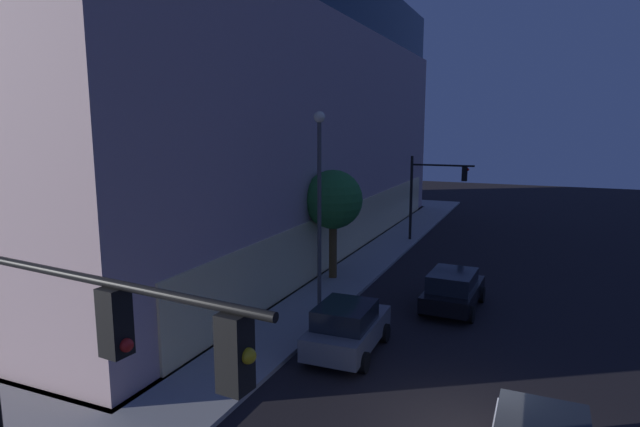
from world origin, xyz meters
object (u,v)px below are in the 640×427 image
at_px(traffic_light_far_corner, 432,186).
at_px(car_grey, 347,327).
at_px(sidewalk_tree, 333,200).
at_px(street_lamp_sidewalk, 319,189).
at_px(traffic_light_near_corner, 74,361).
at_px(car_black, 453,289).
at_px(modern_building, 179,114).

height_order(traffic_light_far_corner, car_grey, traffic_light_far_corner).
relative_size(traffic_light_far_corner, sidewalk_tree, 1.03).
distance_m(street_lamp_sidewalk, car_grey, 5.51).
xyz_separation_m(street_lamp_sidewalk, car_grey, (-2.72, -2.18, -4.27)).
relative_size(traffic_light_near_corner, car_grey, 1.45).
bearing_deg(street_lamp_sidewalk, sidewalk_tree, 15.59).
distance_m(traffic_light_far_corner, car_black, 12.92).
relative_size(modern_building, traffic_light_near_corner, 6.50).
relative_size(traffic_light_far_corner, street_lamp_sidewalk, 0.69).
height_order(sidewalk_tree, car_grey, sidewalk_tree).
xyz_separation_m(modern_building, traffic_light_near_corner, (-23.87, -16.78, -3.97)).
bearing_deg(car_grey, traffic_light_far_corner, 2.48).
bearing_deg(traffic_light_far_corner, street_lamp_sidewalk, 174.64).
relative_size(street_lamp_sidewalk, sidewalk_tree, 1.49).
bearing_deg(modern_building, sidewalk_tree, -112.56).
distance_m(car_grey, car_black, 6.23).
xyz_separation_m(traffic_light_near_corner, car_grey, (10.75, -0.08, -3.48)).
bearing_deg(car_grey, car_black, -24.64).
height_order(modern_building, car_grey, modern_building).
relative_size(street_lamp_sidewalk, car_grey, 1.94).
relative_size(modern_building, car_grey, 9.46).
xyz_separation_m(traffic_light_near_corner, car_black, (16.41, -2.68, -3.51)).
relative_size(modern_building, traffic_light_far_corner, 7.04).
relative_size(traffic_light_near_corner, street_lamp_sidewalk, 0.75).
bearing_deg(traffic_light_far_corner, car_grey, -177.52).
relative_size(modern_building, street_lamp_sidewalk, 4.86).
bearing_deg(car_grey, traffic_light_near_corner, 179.57).
height_order(traffic_light_far_corner, street_lamp_sidewalk, street_lamp_sidewalk).
height_order(modern_building, car_black, modern_building).
height_order(street_lamp_sidewalk, car_black, street_lamp_sidewalk).
relative_size(traffic_light_far_corner, car_grey, 1.34).
xyz_separation_m(sidewalk_tree, car_black, (-1.92, -6.14, -3.15)).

